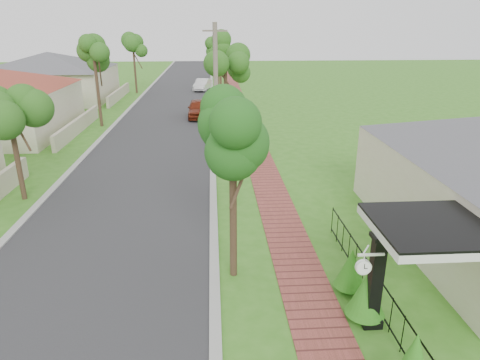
{
  "coord_description": "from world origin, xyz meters",
  "views": [
    {
      "loc": [
        0.7,
        -9.64,
        7.13
      ],
      "look_at": [
        1.69,
        5.67,
        1.5
      ],
      "focal_mm": 32.0,
      "sensor_mm": 36.0,
      "label": 1
    }
  ],
  "objects_px": {
    "porch_post": "(375,286)",
    "utility_pole": "(216,97)",
    "near_tree": "(233,142)",
    "station_clock": "(364,266)",
    "parked_car_red": "(199,109)",
    "parked_car_white": "(202,85)"
  },
  "relations": [
    {
      "from": "near_tree",
      "to": "station_clock",
      "type": "height_order",
      "value": "near_tree"
    },
    {
      "from": "porch_post",
      "to": "near_tree",
      "type": "distance_m",
      "value": 5.13
    },
    {
      "from": "parked_car_red",
      "to": "station_clock",
      "type": "bearing_deg",
      "value": -81.61
    },
    {
      "from": "porch_post",
      "to": "utility_pole",
      "type": "height_order",
      "value": "utility_pole"
    },
    {
      "from": "parked_car_white",
      "to": "station_clock",
      "type": "height_order",
      "value": "station_clock"
    },
    {
      "from": "parked_car_white",
      "to": "utility_pole",
      "type": "height_order",
      "value": "utility_pole"
    },
    {
      "from": "parked_car_white",
      "to": "near_tree",
      "type": "bearing_deg",
      "value": -75.75
    },
    {
      "from": "porch_post",
      "to": "station_clock",
      "type": "height_order",
      "value": "porch_post"
    },
    {
      "from": "near_tree",
      "to": "utility_pole",
      "type": "relative_size",
      "value": 0.72
    },
    {
      "from": "parked_car_red",
      "to": "near_tree",
      "type": "distance_m",
      "value": 23.41
    },
    {
      "from": "parked_car_red",
      "to": "station_clock",
      "type": "xyz_separation_m",
      "value": [
        4.48,
        -26.0,
        1.24
      ]
    },
    {
      "from": "station_clock",
      "to": "parked_car_red",
      "type": "bearing_deg",
      "value": 99.78
    },
    {
      "from": "porch_post",
      "to": "utility_pole",
      "type": "xyz_separation_m",
      "value": [
        -3.65,
        13.09,
        2.54
      ]
    },
    {
      "from": "porch_post",
      "to": "utility_pole",
      "type": "distance_m",
      "value": 13.82
    },
    {
      "from": "utility_pole",
      "to": "near_tree",
      "type": "bearing_deg",
      "value": -88.23
    },
    {
      "from": "porch_post",
      "to": "station_clock",
      "type": "distance_m",
      "value": 1.04
    },
    {
      "from": "porch_post",
      "to": "parked_car_white",
      "type": "height_order",
      "value": "porch_post"
    },
    {
      "from": "utility_pole",
      "to": "station_clock",
      "type": "bearing_deg",
      "value": -76.8
    },
    {
      "from": "parked_car_red",
      "to": "parked_car_white",
      "type": "distance_m",
      "value": 14.86
    },
    {
      "from": "parked_car_red",
      "to": "parked_car_white",
      "type": "xyz_separation_m",
      "value": [
        0.04,
        14.86,
        -0.07
      ]
    },
    {
      "from": "parked_car_red",
      "to": "utility_pole",
      "type": "height_order",
      "value": "utility_pole"
    },
    {
      "from": "near_tree",
      "to": "station_clock",
      "type": "bearing_deg",
      "value": -45.64
    }
  ]
}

